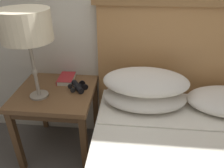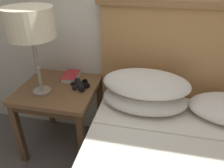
% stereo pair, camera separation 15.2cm
% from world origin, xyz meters
% --- Properties ---
extents(nightstand, '(0.58, 0.58, 0.60)m').
position_xyz_m(nightstand, '(-0.58, 0.69, 0.52)').
color(nightstand, brown).
rests_on(nightstand, ground_plane).
extents(table_lamp, '(0.32, 0.32, 0.61)m').
position_xyz_m(table_lamp, '(-0.67, 0.59, 1.10)').
color(table_lamp, gray).
rests_on(table_lamp, nightstand).
extents(book_on_nightstand, '(0.13, 0.19, 0.04)m').
position_xyz_m(book_on_nightstand, '(-0.54, 0.84, 0.62)').
color(book_on_nightstand, silver).
rests_on(book_on_nightstand, nightstand).
extents(binoculars_pair, '(0.16, 0.16, 0.05)m').
position_xyz_m(binoculars_pair, '(-0.41, 0.71, 0.62)').
color(binoculars_pair, black).
rests_on(binoculars_pair, nightstand).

